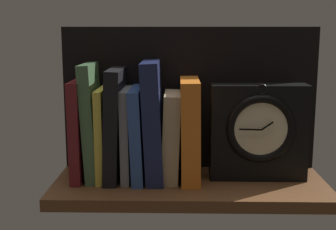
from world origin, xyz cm
name	(u,v)px	position (x,y,z in cm)	size (l,w,h in cm)	color
ground_plane	(190,187)	(0.00, 0.00, -1.25)	(59.18, 23.75, 2.50)	brown
back_panel	(189,98)	(0.00, 11.27, 16.63)	(59.18, 1.20, 33.27)	black
book_maroon_dawkins	(80,129)	(-24.35, 2.65, 10.93)	(2.30, 14.22, 21.86)	maroon
book_green_romantic	(92,122)	(-21.61, 2.65, 12.70)	(2.57, 12.58, 25.40)	#476B44
book_yellow_seinlanguage	(103,133)	(-19.19, 2.65, 10.04)	(1.68, 13.76, 20.07)	gold
book_black_skeptic	(115,124)	(-16.55, 2.65, 12.15)	(2.99, 15.36, 24.30)	black
book_gray_chess	(127,134)	(-13.86, 2.65, 9.99)	(1.80, 13.71, 19.99)	gray
book_blue_modern	(138,133)	(-11.45, 2.65, 10.08)	(2.42, 16.05, 20.15)	#2D4C8E
book_navy_bierce	(153,121)	(-8.06, 2.65, 12.97)	(3.75, 15.57, 25.93)	#192147
book_tan_shortstories	(171,136)	(-4.11, 2.65, 9.55)	(3.57, 13.40, 19.10)	tan
book_orange_pandolfini	(190,129)	(-0.01, 2.65, 11.02)	(4.02, 15.99, 22.05)	orange
framed_clock	(258,131)	(15.00, 2.62, 10.70)	(21.00, 7.77, 21.47)	black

